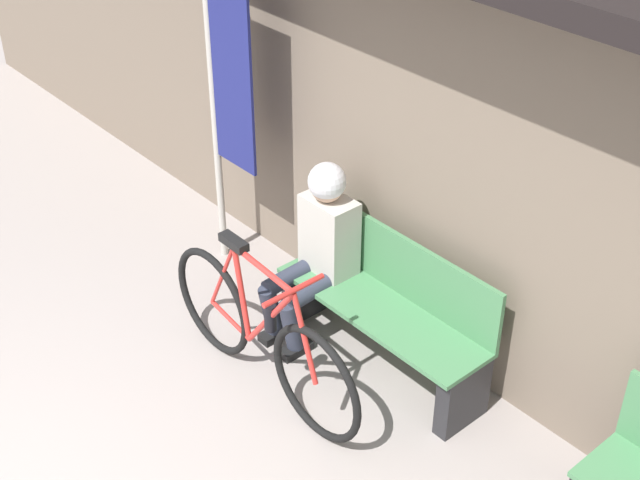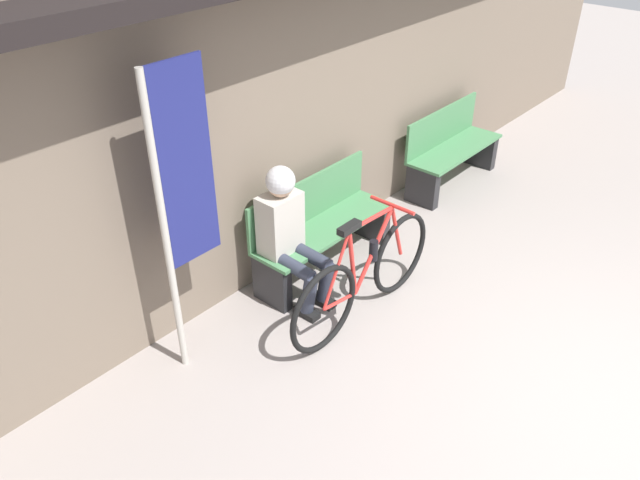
# 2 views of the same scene
# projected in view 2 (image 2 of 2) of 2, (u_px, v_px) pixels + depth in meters

# --- Properties ---
(ground_plane) EXTENTS (24.00, 24.00, 0.00)m
(ground_plane) POSITION_uv_depth(u_px,v_px,m) (619.00, 415.00, 4.15)
(ground_plane) COLOR gray
(storefront_wall) EXTENTS (12.00, 0.56, 3.20)m
(storefront_wall) POSITION_uv_depth(u_px,v_px,m) (290.00, 76.00, 4.88)
(storefront_wall) COLOR #756656
(storefront_wall) RESTS_ON ground_plane
(park_bench_near) EXTENTS (1.43, 0.42, 0.83)m
(park_bench_near) POSITION_uv_depth(u_px,v_px,m) (321.00, 229.00, 5.40)
(park_bench_near) COLOR #477F51
(park_bench_near) RESTS_ON ground_plane
(bicycle) EXTENTS (1.67, 0.40, 0.95)m
(bicycle) POSITION_uv_depth(u_px,v_px,m) (365.00, 276.00, 4.81)
(bicycle) COLOR black
(bicycle) RESTS_ON ground_plane
(person_seated) EXTENTS (0.34, 0.59, 1.18)m
(person_seated) POSITION_uv_depth(u_px,v_px,m) (288.00, 227.00, 4.86)
(person_seated) COLOR #2D3342
(person_seated) RESTS_ON ground_plane
(park_bench_far) EXTENTS (1.32, 0.42, 0.83)m
(park_bench_far) POSITION_uv_depth(u_px,v_px,m) (451.00, 152.00, 6.75)
(park_bench_far) COLOR #477F51
(park_bench_far) RESTS_ON ground_plane
(banner_pole) EXTENTS (0.45, 0.05, 2.18)m
(banner_pole) POSITION_uv_depth(u_px,v_px,m) (179.00, 190.00, 3.92)
(banner_pole) COLOR #B7B2A8
(banner_pole) RESTS_ON ground_plane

